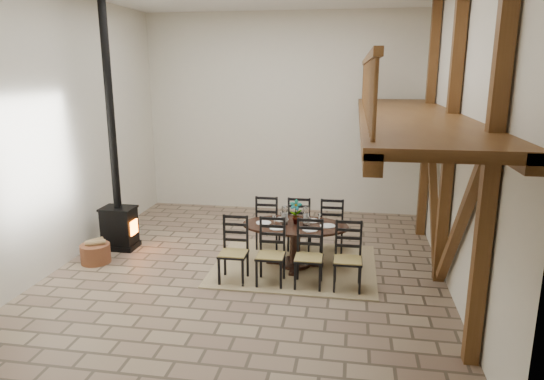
% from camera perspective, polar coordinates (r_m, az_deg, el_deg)
% --- Properties ---
extents(ground, '(8.00, 8.00, 0.00)m').
position_cam_1_polar(ground, '(9.20, -2.59, -9.04)').
color(ground, gray).
rests_on(ground, ground).
extents(room_shell, '(7.02, 8.02, 5.01)m').
position_cam_1_polar(room_shell, '(8.32, 5.34, 9.92)').
color(room_shell, beige).
rests_on(room_shell, ground).
extents(rug, '(3.00, 2.50, 0.02)m').
position_cam_1_polar(rug, '(9.27, 2.70, -8.80)').
color(rug, tan).
rests_on(rug, ground).
extents(dining_table, '(2.43, 2.21, 1.27)m').
position_cam_1_polar(dining_table, '(9.03, 2.66, -6.68)').
color(dining_table, black).
rests_on(dining_table, ground).
extents(wood_stove, '(0.68, 0.53, 5.00)m').
position_cam_1_polar(wood_stove, '(10.28, -17.77, -0.65)').
color(wood_stove, black).
rests_on(wood_stove, ground).
extents(log_basket, '(0.56, 0.56, 0.46)m').
position_cam_1_polar(log_basket, '(9.92, -20.06, -6.94)').
color(log_basket, brown).
rests_on(log_basket, ground).
extents(log_stack, '(0.33, 0.25, 0.42)m').
position_cam_1_polar(log_stack, '(10.65, -18.02, -5.27)').
color(log_stack, '#A37D5B').
rests_on(log_stack, ground).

